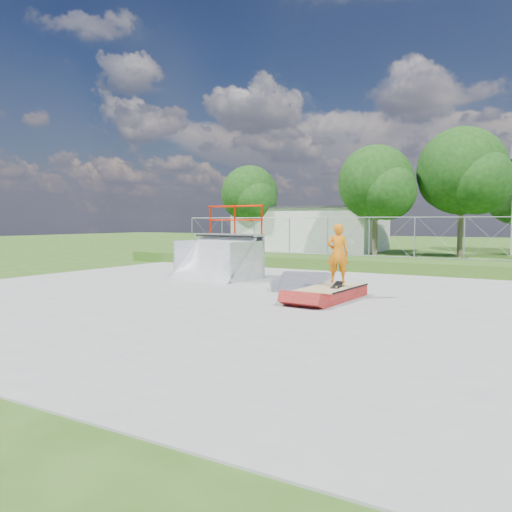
# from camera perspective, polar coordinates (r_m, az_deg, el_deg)

# --- Properties ---
(ground) EXTENTS (120.00, 120.00, 0.00)m
(ground) POSITION_cam_1_polar(r_m,az_deg,el_deg) (13.56, -0.82, -4.94)
(ground) COLOR #2D4F16
(ground) RESTS_ON ground
(concrete_pad) EXTENTS (20.00, 16.00, 0.04)m
(concrete_pad) POSITION_cam_1_polar(r_m,az_deg,el_deg) (13.56, -0.82, -4.86)
(concrete_pad) COLOR gray
(concrete_pad) RESTS_ON ground
(grass_berm) EXTENTS (24.00, 3.00, 0.50)m
(grass_berm) POSITION_cam_1_polar(r_m,az_deg,el_deg) (22.16, 11.97, -0.90)
(grass_berm) COLOR #2D4F16
(grass_berm) RESTS_ON ground
(grind_box) EXTENTS (1.27, 2.39, 0.35)m
(grind_box) POSITION_cam_1_polar(r_m,az_deg,el_deg) (13.59, 8.66, -4.23)
(grind_box) COLOR maroon
(grind_box) RESTS_ON concrete_pad
(quarter_pipe) EXTENTS (2.91, 2.54, 2.70)m
(quarter_pipe) POSITION_cam_1_polar(r_m,az_deg,el_deg) (18.05, -4.58, 1.57)
(quarter_pipe) COLOR #ABAEB4
(quarter_pipe) RESTS_ON concrete_pad
(flat_bank_ramp) EXTENTS (1.80, 1.89, 0.47)m
(flat_bank_ramp) POSITION_cam_1_polar(r_m,az_deg,el_deg) (15.11, 5.18, -3.14)
(flat_bank_ramp) COLOR #ABAEB4
(flat_bank_ramp) RESTS_ON concrete_pad
(skateboard) EXTENTS (0.33, 0.82, 0.13)m
(skateboard) POSITION_cam_1_polar(r_m,az_deg,el_deg) (13.59, 9.29, -3.32)
(skateboard) COLOR black
(skateboard) RESTS_ON grind_box
(skater) EXTENTS (0.67, 0.56, 1.58)m
(skater) POSITION_cam_1_polar(r_m,az_deg,el_deg) (13.51, 9.33, 0.01)
(skater) COLOR orange
(skater) RESTS_ON grind_box
(concrete_stairs) EXTENTS (1.50, 1.60, 0.80)m
(concrete_stairs) POSITION_cam_1_polar(r_m,az_deg,el_deg) (25.45, -7.11, 0.12)
(concrete_stairs) COLOR gray
(concrete_stairs) RESTS_ON ground
(chain_link_fence) EXTENTS (20.00, 0.06, 1.80)m
(chain_link_fence) POSITION_cam_1_polar(r_m,az_deg,el_deg) (23.05, 12.79, 2.14)
(chain_link_fence) COLOR #92949A
(chain_link_fence) RESTS_ON grass_berm
(utility_building_flat) EXTENTS (10.00, 6.00, 3.00)m
(utility_building_flat) POSITION_cam_1_polar(r_m,az_deg,el_deg) (36.65, 6.26, 3.03)
(utility_building_flat) COLOR silver
(utility_building_flat) RESTS_ON ground
(tree_left_near) EXTENTS (4.76, 4.48, 6.65)m
(tree_left_near) POSITION_cam_1_polar(r_m,az_deg,el_deg) (30.64, 13.89, 7.87)
(tree_left_near) COLOR brown
(tree_left_near) RESTS_ON ground
(tree_center) EXTENTS (5.44, 5.12, 7.60)m
(tree_center) POSITION_cam_1_polar(r_m,az_deg,el_deg) (31.67, 22.93, 8.64)
(tree_center) COLOR brown
(tree_center) RESTS_ON ground
(tree_left_far) EXTENTS (4.42, 4.16, 6.18)m
(tree_left_far) POSITION_cam_1_polar(r_m,az_deg,el_deg) (36.52, -0.56, 6.87)
(tree_left_far) COLOR brown
(tree_left_far) RESTS_ON ground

